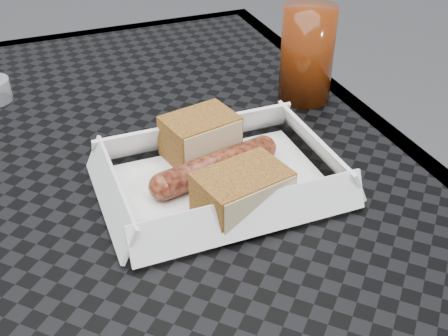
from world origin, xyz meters
name	(u,v)px	position (x,y,z in m)	size (l,w,h in m)	color
patio_table	(74,209)	(0.00, 0.00, 0.67)	(0.80, 0.80, 0.74)	black
food_tray	(221,184)	(0.15, -0.12, 0.75)	(0.22, 0.15, 0.00)	white
bratwurst	(215,166)	(0.15, -0.11, 0.76)	(0.16, 0.06, 0.03)	brown
bread_near	(200,136)	(0.15, -0.06, 0.77)	(0.08, 0.06, 0.05)	brown
bread_far	(242,192)	(0.15, -0.17, 0.77)	(0.09, 0.06, 0.05)	brown
veg_garnish	(300,196)	(0.22, -0.17, 0.75)	(0.03, 0.03, 0.00)	#DA4A09
drink_glass	(307,54)	(0.33, 0.03, 0.81)	(0.07, 0.07, 0.13)	#551E07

